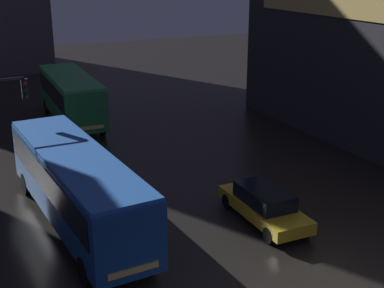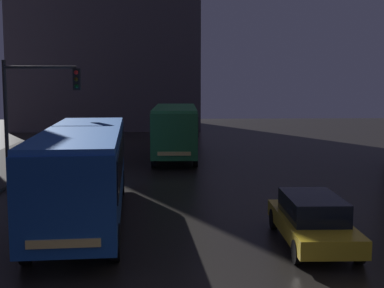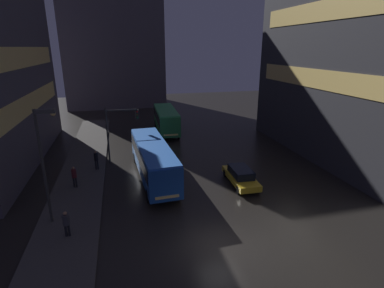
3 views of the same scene
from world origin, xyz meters
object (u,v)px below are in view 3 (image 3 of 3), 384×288
object	(u,v)px
bus_far	(166,118)
pedestrian_far	(74,175)
bus_near	(153,157)
street_lamp_sidewalk	(45,150)
pedestrian_mid	(96,158)
traffic_light_main	(119,125)
pedestrian_near	(66,221)
car_taxi	(241,176)

from	to	relation	value
bus_far	pedestrian_far	bearing A→B (deg)	58.96
bus_near	street_lamp_sidewalk	distance (m)	9.62
bus_near	pedestrian_mid	bearing A→B (deg)	-33.14
pedestrian_far	traffic_light_main	distance (m)	7.01
pedestrian_near	street_lamp_sidewalk	distance (m)	4.54
pedestrian_near	pedestrian_mid	bearing A→B (deg)	-32.40
bus_near	pedestrian_far	bearing A→B (deg)	2.27
car_taxi	pedestrian_near	world-z (taller)	pedestrian_near
pedestrian_near	traffic_light_main	xyz separation A→B (m)	(3.38, 12.27, 2.67)
bus_far	pedestrian_near	size ratio (longest dim) A/B	5.63
car_taxi	pedestrian_near	xyz separation A→B (m)	(-13.10, -4.63, 0.41)
pedestrian_near	street_lamp_sidewalk	size ratio (longest dim) A/B	0.22
pedestrian_mid	pedestrian_far	bearing A→B (deg)	-117.43
pedestrian_mid	pedestrian_far	size ratio (longest dim) A/B	1.02
pedestrian_far	pedestrian_mid	bearing A→B (deg)	144.39
pedestrian_mid	traffic_light_main	world-z (taller)	traffic_light_main
traffic_light_main	bus_near	bearing A→B (deg)	-59.78
car_taxi	traffic_light_main	bearing A→B (deg)	-36.64
pedestrian_mid	pedestrian_near	bearing A→B (deg)	-100.18
pedestrian_near	pedestrian_far	bearing A→B (deg)	-23.10
car_taxi	pedestrian_far	size ratio (longest dim) A/B	2.68
pedestrian_near	street_lamp_sidewalk	xyz separation A→B (m)	(-1.03, 1.97, 3.97)
bus_far	traffic_light_main	bearing A→B (deg)	60.23
bus_near	bus_far	bearing A→B (deg)	-106.47
traffic_light_main	car_taxi	bearing A→B (deg)	-38.17
bus_far	street_lamp_sidewalk	world-z (taller)	street_lamp_sidewalk
pedestrian_near	traffic_light_main	bearing A→B (deg)	-41.71
bus_far	car_taxi	xyz separation A→B (m)	(3.57, -17.53, -1.23)
pedestrian_far	bus_near	bearing A→B (deg)	83.23
pedestrian_far	street_lamp_sidewalk	world-z (taller)	street_lamp_sidewalk
traffic_light_main	bus_far	bearing A→B (deg)	58.15
traffic_light_main	street_lamp_sidewalk	xyz separation A→B (m)	(-4.40, -10.30, 1.30)
pedestrian_mid	pedestrian_far	distance (m)	3.80
street_lamp_sidewalk	pedestrian_near	bearing A→B (deg)	-62.47
car_taxi	street_lamp_sidewalk	bearing A→B (deg)	12.21
car_taxi	pedestrian_mid	size ratio (longest dim) A/B	2.63
pedestrian_near	traffic_light_main	size ratio (longest dim) A/B	0.30
bus_near	pedestrian_far	distance (m)	6.56
pedestrian_near	pedestrian_mid	xyz separation A→B (m)	(1.11, 10.46, 0.09)
bus_near	bus_far	world-z (taller)	bus_far
pedestrian_near	traffic_light_main	distance (m)	13.01
traffic_light_main	pedestrian_near	bearing A→B (deg)	-105.39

